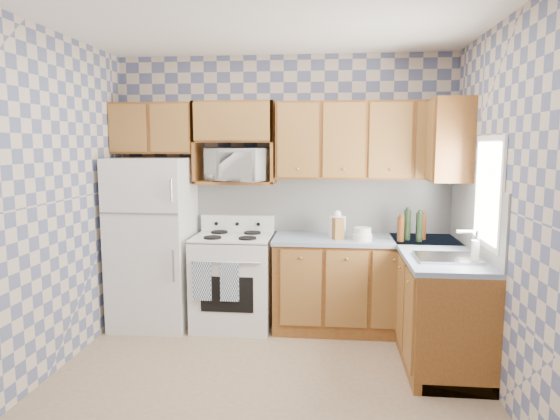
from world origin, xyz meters
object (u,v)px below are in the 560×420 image
Objects in this scene: microwave at (239,165)px; electric_kettle at (337,227)px; refrigerator at (153,242)px; stove_body at (234,282)px.

microwave is 2.84× the size of electric_kettle.
refrigerator is 1.87× the size of stove_body.
microwave is 1.14m from electric_kettle.
microwave is at bearing 173.93° from electric_kettle.
stove_body is at bearing 1.78° from refrigerator.
microwave reaches higher than refrigerator.
microwave is at bearing 67.61° from stove_body.
microwave is (0.05, 0.12, 1.16)m from stove_body.
stove_body is 1.53× the size of microwave.
stove_body is at bearing -179.25° from electric_kettle.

